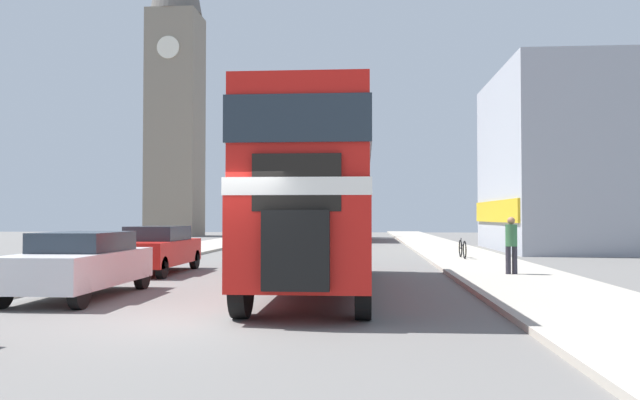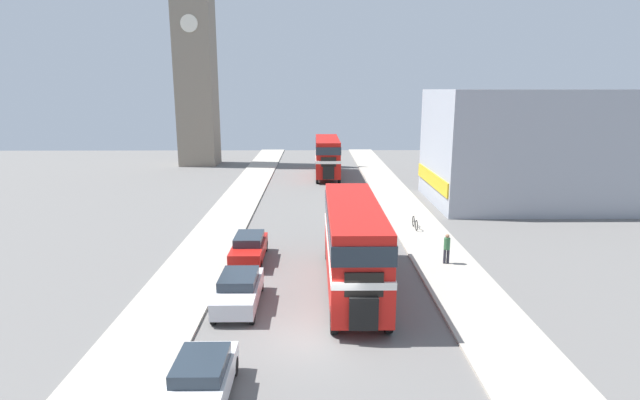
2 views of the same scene
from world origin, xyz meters
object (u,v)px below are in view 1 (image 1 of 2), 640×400
car_parked_mid (81,263)px  bicycle_on_pavement (462,249)px  bus_distant (345,207)px  double_decker_bus (320,188)px  car_parked_far (157,249)px  pedestrian_walking (511,242)px  church_tower (176,52)px

car_parked_mid → bicycle_on_pavement: 15.65m
car_parked_mid → bus_distant: bearing=82.0°
double_decker_bus → car_parked_mid: 5.72m
bus_distant → car_parked_far: 27.94m
car_parked_far → bicycle_on_pavement: bearing=30.3°
car_parked_far → bicycle_on_pavement: (10.39, 6.07, -0.28)m
car_parked_mid → pedestrian_walking: pedestrian_walking is taller
double_decker_bus → church_tower: (-16.19, 40.48, 14.41)m
car_parked_far → pedestrian_walking: pedestrian_walking is taller
pedestrian_walking → bicycle_on_pavement: size_ratio=0.93×
car_parked_mid → church_tower: (-11.07, 42.33, 16.14)m
bus_distant → car_parked_mid: bus_distant is taller
bicycle_on_pavement → church_tower: size_ratio=0.05×
double_decker_bus → bus_distant: bearing=90.8°
double_decker_bus → bus_distant: (-0.41, 31.47, -0.01)m
car_parked_far → double_decker_bus: bearing=-36.6°
car_parked_mid → church_tower: 46.64m
bus_distant → double_decker_bus: bearing=-89.2°
car_parked_mid → car_parked_far: 5.89m
double_decker_bus → pedestrian_walking: bearing=30.9°
pedestrian_walking → bicycle_on_pavement: 6.96m
bus_distant → bicycle_on_pavement: bearing=-75.9°
double_decker_bus → pedestrian_walking: (5.29, 3.17, -1.43)m
car_parked_far → church_tower: church_tower is taller
pedestrian_walking → bicycle_on_pavement: pedestrian_walking is taller
car_parked_mid → bicycle_on_pavement: bearing=49.8°
double_decker_bus → bicycle_on_pavement: double_decker_bus is taller
car_parked_mid → car_parked_far: (-0.30, 5.88, 0.02)m
double_decker_bus → bicycle_on_pavement: size_ratio=6.07×
car_parked_far → church_tower: (-10.77, 36.45, 16.12)m
car_parked_mid → bicycle_on_pavement: car_parked_mid is taller
double_decker_bus → bicycle_on_pavement: (4.97, 10.10, -2.00)m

